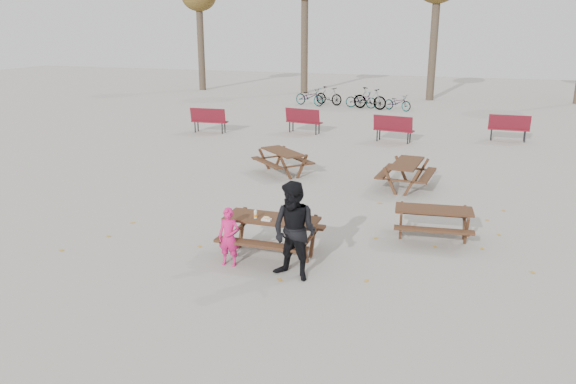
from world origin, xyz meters
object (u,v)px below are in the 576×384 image
(child, at_px, (229,237))
(main_picnic_table, at_px, (272,227))
(picnic_table_east, at_px, (433,224))
(picnic_table_north, at_px, (283,162))
(picnic_table_far, at_px, (406,175))
(soda_bottle, at_px, (255,215))
(food_tray, at_px, (267,220))
(adult, at_px, (294,231))

(child, bearing_deg, main_picnic_table, 45.54)
(main_picnic_table, distance_m, picnic_table_east, 3.45)
(picnic_table_east, bearing_deg, main_picnic_table, -153.78)
(main_picnic_table, xyz_separation_m, picnic_table_north, (-1.79, 5.91, -0.24))
(picnic_table_far, bearing_deg, soda_bottle, 163.22)
(main_picnic_table, distance_m, child, 0.91)
(food_tray, xyz_separation_m, adult, (0.76, -0.66, 0.09))
(food_tray, height_order, child, child)
(soda_bottle, height_order, child, child)
(adult, height_order, picnic_table_north, adult)
(main_picnic_table, distance_m, soda_bottle, 0.41)
(picnic_table_north, bearing_deg, main_picnic_table, -31.34)
(picnic_table_east, bearing_deg, soda_bottle, -154.34)
(picnic_table_east, bearing_deg, adult, -135.08)
(main_picnic_table, relative_size, picnic_table_north, 1.11)
(soda_bottle, bearing_deg, main_picnic_table, 25.58)
(adult, bearing_deg, picnic_table_north, 124.85)
(adult, distance_m, picnic_table_north, 7.24)
(food_tray, height_order, picnic_table_far, food_tray)
(food_tray, bearing_deg, main_picnic_table, 79.61)
(food_tray, bearing_deg, adult, -40.90)
(main_picnic_table, height_order, picnic_table_far, main_picnic_table)
(picnic_table_far, bearing_deg, main_picnic_table, 165.31)
(child, bearing_deg, picnic_table_north, 96.60)
(main_picnic_table, height_order, picnic_table_north, main_picnic_table)
(soda_bottle, relative_size, picnic_table_east, 0.11)
(picnic_table_far, bearing_deg, picnic_table_north, 88.13)
(main_picnic_table, distance_m, food_tray, 0.28)
(picnic_table_north, bearing_deg, soda_bottle, -34.17)
(child, bearing_deg, picnic_table_far, 64.25)
(child, relative_size, picnic_table_east, 0.71)
(food_tray, relative_size, child, 0.16)
(picnic_table_east, bearing_deg, picnic_table_north, 132.96)
(food_tray, height_order, soda_bottle, soda_bottle)
(picnic_table_north, bearing_deg, child, -37.93)
(picnic_table_east, relative_size, picnic_table_far, 0.92)
(adult, height_order, picnic_table_east, adult)
(food_tray, relative_size, picnic_table_far, 0.11)
(picnic_table_far, bearing_deg, picnic_table_east, -160.29)
(picnic_table_east, bearing_deg, child, -150.28)
(picnic_table_east, bearing_deg, picnic_table_far, 99.06)
(child, relative_size, picnic_table_far, 0.65)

